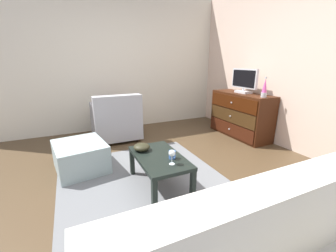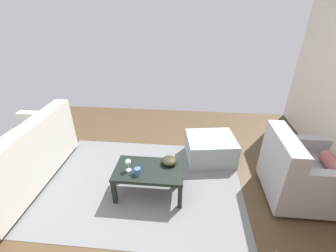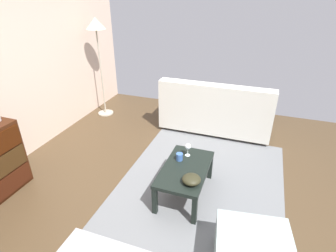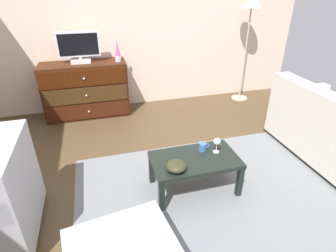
{
  "view_description": "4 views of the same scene",
  "coord_description": "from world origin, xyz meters",
  "px_view_note": "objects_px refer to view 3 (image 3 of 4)",
  "views": [
    {
      "loc": [
        2.1,
        -0.88,
        1.38
      ],
      "look_at": [
        0.28,
        -0.05,
        0.78
      ],
      "focal_mm": 22.9,
      "sensor_mm": 36.0,
      "label": 1
    },
    {
      "loc": [
        -0.36,
        2.06,
        2.14
      ],
      "look_at": [
        -0.15,
        -0.18,
        0.91
      ],
      "focal_mm": 24.35,
      "sensor_mm": 36.0,
      "label": 2
    },
    {
      "loc": [
        -2.26,
        -0.68,
        2.14
      ],
      "look_at": [
        -0.12,
        0.08,
        0.95
      ],
      "focal_mm": 28.79,
      "sensor_mm": 36.0,
      "label": 3
    },
    {
      "loc": [
        -0.75,
        -2.03,
        1.86
      ],
      "look_at": [
        -0.21,
        -0.1,
        0.78
      ],
      "focal_mm": 28.72,
      "sensor_mm": 36.0,
      "label": 4
    }
  ],
  "objects_px": {
    "wine_glass": "(188,147)",
    "coffee_table": "(185,171)",
    "couch_large": "(216,110)",
    "mug": "(180,157)",
    "bowl_decorative": "(191,179)",
    "standing_lamp": "(96,33)"
  },
  "relations": [
    {
      "from": "bowl_decorative",
      "to": "mug",
      "type": "bearing_deg",
      "value": 33.83
    },
    {
      "from": "wine_glass",
      "to": "bowl_decorative",
      "type": "relative_size",
      "value": 0.82
    },
    {
      "from": "couch_large",
      "to": "bowl_decorative",
      "type": "bearing_deg",
      "value": -176.95
    },
    {
      "from": "wine_glass",
      "to": "standing_lamp",
      "type": "relative_size",
      "value": 0.09
    },
    {
      "from": "bowl_decorative",
      "to": "standing_lamp",
      "type": "xyz_separation_m",
      "value": [
        1.86,
        2.16,
        1.04
      ]
    },
    {
      "from": "bowl_decorative",
      "to": "coffee_table",
      "type": "bearing_deg",
      "value": 29.04
    },
    {
      "from": "couch_large",
      "to": "mug",
      "type": "bearing_deg",
      "value": 175.41
    },
    {
      "from": "wine_glass",
      "to": "couch_large",
      "type": "relative_size",
      "value": 0.09
    },
    {
      "from": "coffee_table",
      "to": "mug",
      "type": "bearing_deg",
      "value": 41.8
    },
    {
      "from": "wine_glass",
      "to": "bowl_decorative",
      "type": "distance_m",
      "value": 0.5
    },
    {
      "from": "mug",
      "to": "bowl_decorative",
      "type": "xyz_separation_m",
      "value": [
        -0.35,
        -0.23,
        0.0
      ]
    },
    {
      "from": "mug",
      "to": "standing_lamp",
      "type": "xyz_separation_m",
      "value": [
        1.51,
        1.92,
        1.04
      ]
    },
    {
      "from": "bowl_decorative",
      "to": "couch_large",
      "type": "xyz_separation_m",
      "value": [
        1.96,
        0.1,
        -0.08
      ]
    },
    {
      "from": "mug",
      "to": "couch_large",
      "type": "distance_m",
      "value": 1.62
    },
    {
      "from": "mug",
      "to": "bowl_decorative",
      "type": "bearing_deg",
      "value": -146.17
    },
    {
      "from": "coffee_table",
      "to": "wine_glass",
      "type": "bearing_deg",
      "value": 10.25
    },
    {
      "from": "bowl_decorative",
      "to": "standing_lamp",
      "type": "distance_m",
      "value": 3.03
    },
    {
      "from": "couch_large",
      "to": "wine_glass",
      "type": "bearing_deg",
      "value": 177.45
    },
    {
      "from": "bowl_decorative",
      "to": "wine_glass",
      "type": "bearing_deg",
      "value": 20.05
    },
    {
      "from": "wine_glass",
      "to": "coffee_table",
      "type": "bearing_deg",
      "value": -169.75
    },
    {
      "from": "coffee_table",
      "to": "standing_lamp",
      "type": "xyz_separation_m",
      "value": [
        1.63,
        2.03,
        1.13
      ]
    },
    {
      "from": "mug",
      "to": "coffee_table",
      "type": "bearing_deg",
      "value": -138.2
    }
  ]
}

